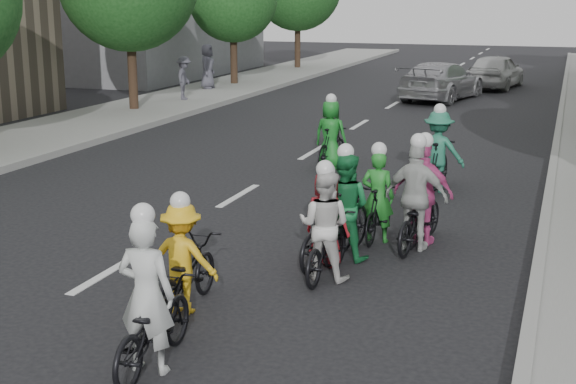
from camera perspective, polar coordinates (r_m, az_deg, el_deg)
The scene contains 19 objects.
ground at distance 12.30m, azimuth -12.65°, elevation -5.60°, with size 120.00×120.00×0.00m, color black.
sidewalk_left at distance 24.72m, azimuth -16.28°, elevation 4.05°, with size 4.00×80.00×0.15m, color gray.
curb_left at distance 23.64m, azimuth -12.42°, elevation 3.90°, with size 0.18×80.00×0.18m, color #999993.
curb_right at distance 20.17m, azimuth 18.34°, elevation 1.85°, with size 0.18×80.00×0.18m, color #999993.
cyclist_0 at distance 8.97m, azimuth -9.75°, elevation -8.69°, with size 0.72×1.84×1.90m.
cyclist_1 at distance 12.53m, azimuth 4.11°, elevation -1.61°, with size 0.88×1.91×1.83m.
cyclist_2 at distance 10.48m, azimuth -7.38°, elevation -5.37°, with size 0.98×1.83×1.62m.
cyclist_3 at distance 13.40m, azimuth 9.61°, elevation -0.76°, with size 1.07×1.63×1.87m.
cyclist_4 at distance 12.24m, azimuth 2.81°, elevation -2.55°, with size 0.92×1.97×1.61m.
cyclist_5 at distance 13.49m, azimuth 6.44°, elevation -1.02°, with size 0.57×1.55×1.69m.
cyclist_6 at distance 11.63m, azimuth 2.67°, elevation -3.17°, with size 0.80×1.74×1.76m.
cyclist_7 at distance 17.09m, azimuth 10.63°, elevation 2.44°, with size 1.14×1.82×1.86m.
cyclist_8 at distance 13.09m, azimuth 9.13°, elevation -1.24°, with size 1.08×1.84×1.91m.
cyclist_9 at distance 19.19m, azimuth 3.09°, elevation 3.69°, with size 0.85×1.68×1.78m.
follow_car_lead at distance 32.54m, azimuth 10.85°, elevation 7.76°, with size 2.10×5.16×1.50m, color #A1A1A6.
follow_car_trail at distance 37.27m, azimuth 14.55°, elevation 8.33°, with size 1.81×4.49×1.53m, color silver.
spectator_0 at distance 31.12m, azimuth -7.39°, elevation 8.04°, with size 1.06×0.61×1.64m, color #53515E.
spectator_1 at distance 35.02m, azimuth -5.71°, elevation 8.71°, with size 0.96×0.40×1.64m, color #44434F.
spectator_2 at distance 34.81m, azimuth -5.76°, elevation 8.88°, with size 0.92×0.60×1.89m, color #514F5D.
Camera 1 is at (6.28, -9.79, 4.00)m, focal length 50.00 mm.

